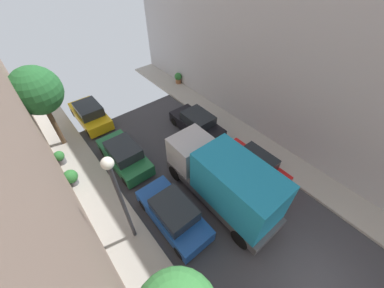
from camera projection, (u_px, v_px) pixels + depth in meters
ground at (314, 288)px, 9.45m from camera, size 32.00×32.00×0.00m
sidewalk_right at (366, 217)px, 11.69m from camera, size 2.00×44.00×0.15m
parked_car_left_3 at (173, 214)px, 11.10m from camera, size 1.78×4.20×1.57m
parked_car_left_4 at (124, 155)px, 13.92m from camera, size 1.78×4.20×1.57m
parked_car_left_5 at (90, 114)px, 16.91m from camera, size 1.78×4.20×1.57m
parked_car_right_1 at (253, 166)px, 13.32m from camera, size 1.78×4.20×1.57m
parked_car_right_2 at (197, 124)px, 16.11m from camera, size 1.78×4.20×1.57m
delivery_truck at (224, 180)px, 11.24m from camera, size 2.26×6.60×3.38m
street_tree_2 at (37, 91)px, 12.80m from camera, size 2.76×2.76×5.38m
potted_plant_2 at (71, 177)px, 12.71m from camera, size 0.77×0.77×1.02m
potted_plant_3 at (178, 78)px, 21.00m from camera, size 0.65×0.65×0.99m
potted_plant_4 at (60, 157)px, 13.89m from camera, size 0.60×0.60×0.92m
lamp_post at (118, 192)px, 8.48m from camera, size 0.44×0.44×5.38m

